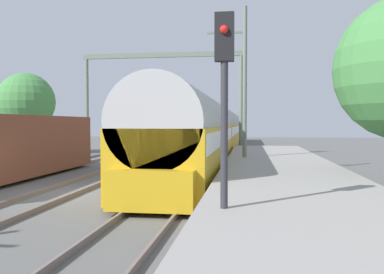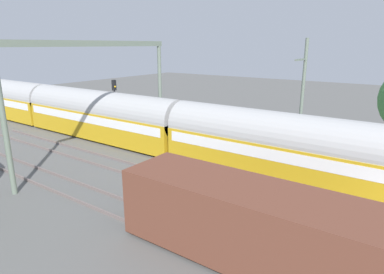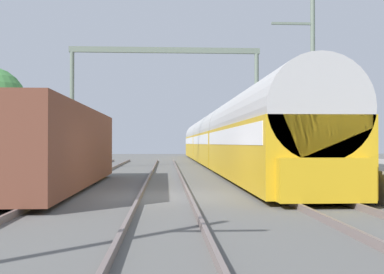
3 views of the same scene
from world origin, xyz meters
The scene contains 7 objects.
platform centered at (7.81, 2.00, 0.45)m, with size 4.40×28.00×0.90m.
passenger_train centered at (3.99, 21.55, 1.97)m, with size 2.93×49.20×3.82m.
freight_car centered at (-3.99, 2.61, 1.47)m, with size 2.80×13.00×2.70m.
person_crossing centered at (5.13, 13.31, 1.03)m, with size 0.28×0.42×1.73m.
railway_signal_far centered at (5.91, 21.93, 3.01)m, with size 0.36×0.30×4.68m.
catenary_gantry centered at (0.00, 16.80, 5.62)m, with size 12.38×0.28×7.86m.
catenary_pole_east_mid centered at (6.34, 5.86, 4.15)m, with size 1.90×0.20×8.00m.
Camera 2 is at (-13.78, -0.19, 7.64)m, focal length 31.10 mm.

